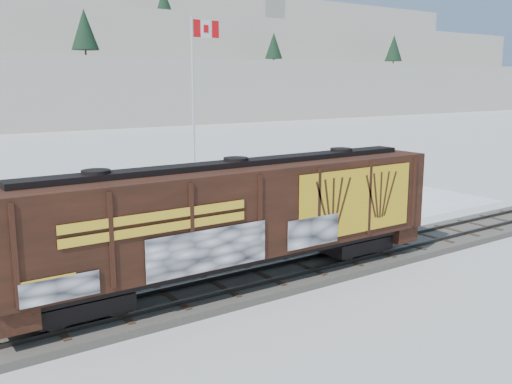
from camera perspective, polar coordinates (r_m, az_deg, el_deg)
ground at (r=23.63m, az=4.82°, el=-8.09°), size 500.00×500.00×0.00m
rail_track at (r=23.58m, az=4.83°, el=-7.76°), size 50.00×3.40×0.43m
parking_strip at (r=29.51m, az=-4.55°, el=-4.18°), size 40.00×8.00×0.03m
hopper_railcar at (r=20.93m, az=-1.97°, el=-2.23°), size 17.22×3.06×4.47m
flagpole at (r=34.63m, az=-6.06°, el=5.15°), size 2.30×0.90×11.48m
car_silver at (r=26.51m, az=-11.24°, el=-4.26°), size 5.10×3.52×1.61m
car_white at (r=27.18m, az=-5.92°, el=-3.76°), size 5.09×3.35×1.59m
car_dark at (r=34.43m, az=6.89°, el=-0.84°), size 5.02×2.91×1.37m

